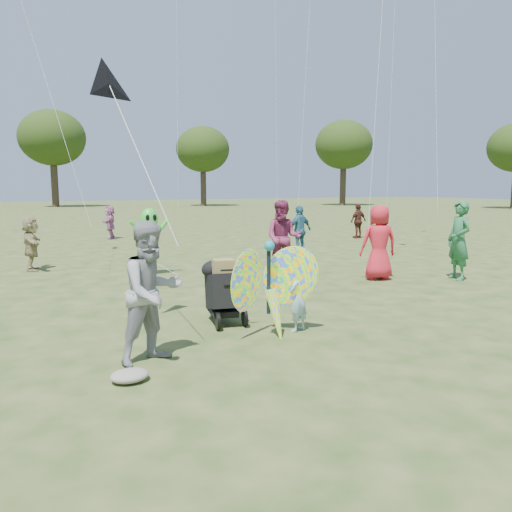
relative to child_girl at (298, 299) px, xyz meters
The scene contains 16 objects.
ground 0.75m from the child_girl, 95.12° to the right, with size 160.00×160.00×0.00m, color #51592B.
child_girl is the anchor object (origin of this frame).
adult_man 2.47m from the child_girl, behind, with size 0.90×0.70×1.85m, color #939298.
grey_bag 3.03m from the child_girl, 163.49° to the right, with size 0.46×0.37×0.14m, color gray.
crowd_a 5.05m from the child_girl, 34.71° to the left, with size 0.90×0.59×1.84m, color red.
crowd_c 9.00m from the child_girl, 57.37° to the left, with size 0.97×0.40×1.66m, color #306A84.
crowd_d 8.94m from the child_girl, 111.99° to the left, with size 1.36×0.43×1.46m, color tan.
crowd_e 5.10m from the child_girl, 62.10° to the left, with size 0.94×0.73×1.93m, color #7F2A4F.
crowd_f 6.21m from the child_girl, 18.41° to the left, with size 0.71×0.46×1.94m, color #286C3F.
crowd_h 14.95m from the child_girl, 47.45° to the left, with size 0.89×0.37×1.52m, color #4C2319.
crowd_j 15.79m from the child_girl, 89.03° to the left, with size 1.36×0.43×1.47m, color #BD6CA7.
jogging_stroller 1.34m from the child_girl, 130.96° to the left, with size 0.63×1.10×1.09m.
butterfly_kite 0.55m from the child_girl, behind, with size 1.74×0.75×1.68m.
delta_kite_rig 4.26m from the child_girl, 156.33° to the left, with size 1.00×1.66×2.68m.
alien_kite 6.11m from the child_girl, 96.35° to the left, with size 1.12×0.69×1.74m.
tree_line 45.05m from the child_girl, 85.35° to the left, with size 91.78×33.60×10.79m.
Camera 1 is at (-4.10, -5.98, 2.27)m, focal length 35.00 mm.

